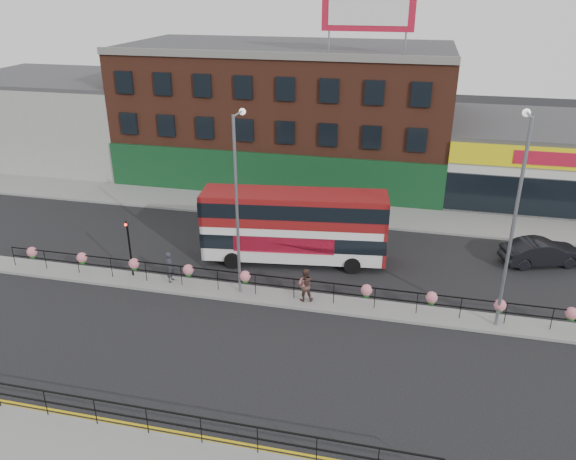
% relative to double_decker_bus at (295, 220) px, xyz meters
% --- Properties ---
extents(ground, '(120.00, 120.00, 0.00)m').
position_rel_double_decker_bus_xyz_m(ground, '(-0.08, -4.30, -2.55)').
color(ground, black).
rests_on(ground, ground).
extents(north_pavement, '(60.00, 4.00, 0.15)m').
position_rel_double_decker_bus_xyz_m(north_pavement, '(-0.08, 7.70, -2.47)').
color(north_pavement, gray).
rests_on(north_pavement, ground).
extents(median, '(60.00, 1.60, 0.15)m').
position_rel_double_decker_bus_xyz_m(median, '(-0.08, -4.30, -2.47)').
color(median, gray).
rests_on(median, ground).
extents(yellow_line_inner, '(60.00, 0.10, 0.01)m').
position_rel_double_decker_bus_xyz_m(yellow_line_inner, '(-0.08, -14.00, -2.54)').
color(yellow_line_inner, gold).
rests_on(yellow_line_inner, ground).
extents(yellow_line_outer, '(60.00, 0.10, 0.01)m').
position_rel_double_decker_bus_xyz_m(yellow_line_outer, '(-0.08, -14.18, -2.54)').
color(yellow_line_outer, gold).
rests_on(yellow_line_outer, ground).
extents(brick_building, '(25.00, 12.21, 10.30)m').
position_rel_double_decker_bus_xyz_m(brick_building, '(-4.08, 15.66, 2.58)').
color(brick_building, brown).
rests_on(brick_building, ground).
extents(supermarket, '(15.00, 12.25, 5.30)m').
position_rel_double_decker_bus_xyz_m(supermarket, '(15.92, 15.61, 0.10)').
color(supermarket, silver).
rests_on(supermarket, ground).
extents(warehouse_west, '(15.50, 12.00, 7.30)m').
position_rel_double_decker_bus_xyz_m(warehouse_west, '(-24.33, 15.70, 1.10)').
color(warehouse_west, '#959591').
rests_on(warehouse_west, ground).
extents(billboard, '(6.00, 0.29, 4.40)m').
position_rel_double_decker_bus_xyz_m(billboard, '(2.42, 10.69, 10.64)').
color(billboard, '#AF122B').
rests_on(billboard, brick_building).
extents(median_railing, '(30.04, 0.56, 1.23)m').
position_rel_double_decker_bus_xyz_m(median_railing, '(-0.08, -4.30, -1.50)').
color(median_railing, black).
rests_on(median_railing, median).
extents(south_railing, '(20.04, 0.05, 1.12)m').
position_rel_double_decker_bus_xyz_m(south_railing, '(-2.08, -14.40, -1.58)').
color(south_railing, black).
rests_on(south_railing, south_pavement).
extents(double_decker_bus, '(10.48, 3.73, 4.14)m').
position_rel_double_decker_bus_xyz_m(double_decker_bus, '(0.00, 0.00, 0.00)').
color(double_decker_bus, white).
rests_on(double_decker_bus, ground).
extents(car, '(4.27, 5.42, 1.47)m').
position_rel_double_decker_bus_xyz_m(car, '(13.67, 2.81, -1.81)').
color(car, black).
rests_on(car, ground).
extents(pedestrian_a, '(0.65, 0.46, 1.68)m').
position_rel_double_decker_bus_xyz_m(pedestrian_a, '(-5.80, -4.03, -1.55)').
color(pedestrian_a, '#292931').
rests_on(pedestrian_a, median).
extents(pedestrian_b, '(1.17, 1.08, 1.73)m').
position_rel_double_decker_bus_xyz_m(pedestrian_b, '(1.48, -4.33, -1.53)').
color(pedestrian_b, '#4A302A').
rests_on(pedestrian_b, median).
extents(lamp_column_west, '(0.33, 1.60, 9.11)m').
position_rel_double_decker_bus_xyz_m(lamp_column_west, '(-1.91, -4.03, 3.00)').
color(lamp_column_west, gray).
rests_on(lamp_column_west, median).
extents(lamp_column_east, '(0.35, 1.70, 9.70)m').
position_rel_double_decker_bus_xyz_m(lamp_column_east, '(10.55, -4.22, 3.35)').
color(lamp_column_east, gray).
rests_on(lamp_column_east, median).
extents(traffic_light_median, '(0.15, 0.28, 3.65)m').
position_rel_double_decker_bus_xyz_m(traffic_light_median, '(-8.08, -3.90, -0.08)').
color(traffic_light_median, black).
rests_on(traffic_light_median, median).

